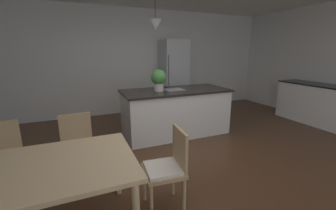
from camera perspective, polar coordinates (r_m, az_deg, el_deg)
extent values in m
cube|color=#4C301E|center=(3.30, 4.64, -16.14)|extent=(10.00, 8.40, 0.04)
cube|color=white|center=(5.93, -10.08, 11.10)|extent=(10.00, 0.12, 2.70)
cube|color=#D1B284|center=(2.13, -33.64, -14.50)|extent=(1.74, 1.00, 0.04)
cylinder|color=#D1B284|center=(2.64, -13.21, -15.48)|extent=(0.06, 0.06, 0.70)
cube|color=tan|center=(2.94, -22.52, -11.30)|extent=(0.42, 0.42, 0.04)
cube|color=white|center=(2.93, -22.58, -10.68)|extent=(0.38, 0.38, 0.03)
cube|color=tan|center=(3.02, -23.17, -5.95)|extent=(0.38, 0.05, 0.42)
cylinder|color=tan|center=(2.90, -18.36, -16.29)|extent=(0.04, 0.04, 0.41)
cylinder|color=tan|center=(2.89, -25.33, -17.09)|extent=(0.04, 0.04, 0.41)
cylinder|color=tan|center=(3.20, -19.24, -13.35)|extent=(0.04, 0.04, 0.41)
cylinder|color=tan|center=(3.19, -25.48, -14.06)|extent=(0.04, 0.04, 0.41)
cube|color=tan|center=(2.34, -1.27, -17.00)|extent=(0.44, 0.44, 0.04)
cube|color=white|center=(2.32, -1.27, -16.26)|extent=(0.39, 0.39, 0.03)
cube|color=tan|center=(2.28, 3.14, -11.31)|extent=(0.07, 0.38, 0.42)
cylinder|color=tan|center=(2.30, -4.40, -24.54)|extent=(0.04, 0.04, 0.41)
cylinder|color=tan|center=(2.57, -6.25, -19.93)|extent=(0.04, 0.04, 0.41)
cylinder|color=tan|center=(2.38, 4.29, -23.00)|extent=(0.04, 0.04, 0.41)
cylinder|color=tan|center=(2.64, 1.41, -18.79)|extent=(0.04, 0.04, 0.41)
cube|color=tan|center=(3.06, -37.61, -12.28)|extent=(0.44, 0.44, 0.04)
cube|color=white|center=(3.04, -37.71, -11.68)|extent=(0.39, 0.39, 0.03)
cube|color=tan|center=(3.14, -37.78, -7.11)|extent=(0.38, 0.07, 0.42)
cylinder|color=tan|center=(2.98, -34.06, -17.29)|extent=(0.04, 0.04, 0.41)
cylinder|color=tan|center=(3.28, -33.57, -14.36)|extent=(0.04, 0.04, 0.41)
cube|color=white|center=(4.34, 2.00, -1.94)|extent=(2.03, 0.87, 0.88)
cube|color=black|center=(4.24, 2.06, 3.79)|extent=(2.09, 0.93, 0.04)
cube|color=gray|center=(4.22, 1.66, 4.09)|extent=(0.36, 0.30, 0.01)
cube|color=silver|center=(5.94, 1.49, 7.58)|extent=(0.66, 0.64, 1.93)
cylinder|color=#4C4C4C|center=(5.52, 0.18, 7.08)|extent=(0.02, 0.02, 1.16)
cylinder|color=black|center=(4.09, -3.44, 25.32)|extent=(0.01, 0.01, 0.53)
cone|color=#B7B7B7|center=(4.04, -3.36, 20.36)|extent=(0.22, 0.22, 0.18)
cylinder|color=beige|center=(4.09, -2.43, 4.68)|extent=(0.18, 0.18, 0.14)
sphere|color=#478C42|center=(4.06, -2.46, 7.35)|extent=(0.29, 0.29, 0.29)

